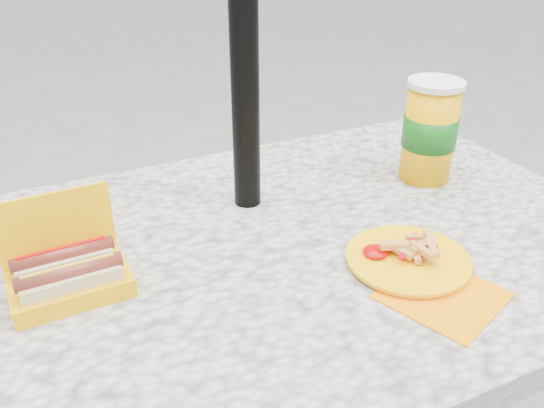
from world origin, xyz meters
name	(u,v)px	position (x,y,z in m)	size (l,w,h in m)	color
picnic_table	(284,293)	(0.00, 0.00, 0.64)	(1.20, 0.80, 0.75)	beige
umbrella_pole	(243,14)	(0.00, 0.16, 1.10)	(0.05, 0.05, 2.20)	black
hotdog_box	(68,274)	(-0.35, 0.02, 0.78)	(0.17, 0.12, 0.14)	#FFB201
fries_plate	(410,261)	(0.15, -0.15, 0.76)	(0.20, 0.29, 0.04)	#FF8700
soda_cup	(430,131)	(0.37, 0.10, 0.85)	(0.11, 0.11, 0.21)	#FDA900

